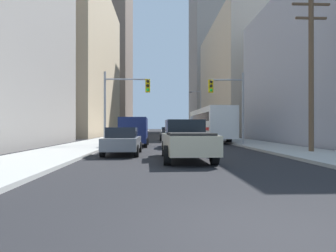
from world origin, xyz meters
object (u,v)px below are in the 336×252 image
city_bus (210,123)px  sedan_white (177,137)px  pickup_truck_beige (186,140)px  sedan_grey (123,141)px  traffic_signal_near_left (125,96)px  cargo_van_navy (134,130)px  sedan_red (189,132)px  traffic_signal_near_right (228,97)px  sedan_black (169,134)px

city_bus → sedan_white: size_ratio=2.75×
pickup_truck_beige → sedan_grey: bearing=142.3°
sedan_white → traffic_signal_near_left: traffic_signal_near_left is taller
cargo_van_navy → sedan_grey: cargo_van_navy is taller
sedan_red → cargo_van_navy: bearing=-109.6°
sedan_red → traffic_signal_near_right: bearing=-86.7°
city_bus → sedan_white: (-4.07, -8.29, -1.16)m
sedan_red → traffic_signal_near_left: size_ratio=0.70×
sedan_white → traffic_signal_near_left: (-4.13, 1.73, 3.27)m
pickup_truck_beige → traffic_signal_near_right: size_ratio=0.91×
cargo_van_navy → sedan_white: cargo_van_navy is taller
sedan_grey → sedan_white: same height
city_bus → traffic_signal_near_left: traffic_signal_near_left is taller
city_bus → sedan_grey: (-7.49, -13.64, -1.16)m
pickup_truck_beige → sedan_black: bearing=90.1°
cargo_van_navy → sedan_black: size_ratio=1.23×
city_bus → traffic_signal_near_left: bearing=-141.3°
traffic_signal_near_left → traffic_signal_near_right: size_ratio=1.00×
sedan_grey → sedan_red: same height
sedan_white → city_bus: bearing=63.9°
pickup_truck_beige → cargo_van_navy: size_ratio=1.05×
sedan_white → traffic_signal_near_right: (4.33, 1.73, 3.23)m
sedan_white → traffic_signal_near_left: bearing=157.2°
city_bus → sedan_red: size_ratio=2.74×
sedan_red → city_bus: bearing=-86.1°
cargo_van_navy → traffic_signal_near_left: traffic_signal_near_left is taller
sedan_grey → sedan_red: bearing=75.2°
traffic_signal_near_left → pickup_truck_beige: bearing=-67.5°
cargo_van_navy → sedan_white: bearing=-24.4°
sedan_white → traffic_signal_near_left: 5.54m
city_bus → sedan_black: city_bus is taller
cargo_van_navy → traffic_signal_near_right: (7.64, 0.23, 2.71)m
cargo_van_navy → traffic_signal_near_right: traffic_signal_near_right is taller
city_bus → traffic_signal_near_left: 10.71m
pickup_truck_beige → sedan_grey: pickup_truck_beige is taller
pickup_truck_beige → traffic_signal_near_left: bearing=112.5°
sedan_grey → sedan_red: 26.20m
pickup_truck_beige → sedan_red: 28.07m
sedan_black → traffic_signal_near_right: traffic_signal_near_right is taller
pickup_truck_beige → traffic_signal_near_left: traffic_signal_near_left is taller
sedan_grey → sedan_red: (6.70, 25.33, 0.00)m
cargo_van_navy → sedan_red: size_ratio=1.24×
sedan_grey → traffic_signal_near_left: size_ratio=0.70×
pickup_truck_beige → city_bus: bearing=75.4°
cargo_van_navy → sedan_black: 9.57m
sedan_grey → sedan_black: 16.21m
cargo_van_navy → sedan_grey: 6.87m
sedan_black → traffic_signal_near_left: traffic_signal_near_left is taller
traffic_signal_near_left → sedan_grey: bearing=-84.3°
city_bus → sedan_black: bearing=152.3°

